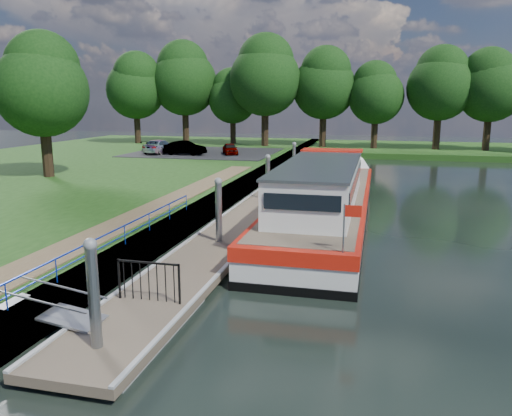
% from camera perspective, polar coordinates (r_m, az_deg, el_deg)
% --- Properties ---
extents(ground, '(160.00, 160.00, 0.00)m').
position_cam_1_polar(ground, '(12.83, -16.36, -15.51)').
color(ground, black).
rests_on(ground, ground).
extents(bank_edge, '(1.10, 90.00, 0.78)m').
position_cam_1_polar(bank_edge, '(26.73, -5.17, 0.26)').
color(bank_edge, '#473D2D').
rests_on(bank_edge, ground).
extents(far_bank, '(60.00, 18.00, 0.60)m').
position_cam_1_polar(far_bank, '(62.29, 19.33, 6.30)').
color(far_bank, '#1B4212').
rests_on(far_bank, ground).
extents(footpath, '(1.60, 40.00, 0.05)m').
position_cam_1_polar(footpath, '(21.16, -16.10, -2.18)').
color(footpath, brown).
rests_on(footpath, riverbank).
extents(carpark, '(14.00, 12.00, 0.06)m').
position_cam_1_polar(carpark, '(50.92, -5.86, 6.34)').
color(carpark, black).
rests_on(carpark, riverbank).
extents(blue_fence, '(0.04, 18.04, 0.72)m').
position_cam_1_polar(blue_fence, '(16.09, -19.85, -5.00)').
color(blue_fence, '#0C2DBF').
rests_on(blue_fence, riverbank).
extents(pontoon, '(2.50, 30.00, 0.56)m').
position_cam_1_polar(pontoon, '(24.19, -0.96, -1.45)').
color(pontoon, brown).
rests_on(pontoon, ground).
extents(mooring_piles, '(0.30, 27.30, 3.55)m').
position_cam_1_polar(mooring_piles, '(23.96, -0.97, 1.10)').
color(mooring_piles, gray).
rests_on(mooring_piles, ground).
extents(gangway, '(2.58, 1.00, 0.92)m').
position_cam_1_polar(gangway, '(13.90, -22.22, -10.89)').
color(gangway, '#A5A8AD').
rests_on(gangway, ground).
extents(gate_panel, '(1.85, 0.05, 1.15)m').
position_cam_1_polar(gate_panel, '(14.15, -12.19, -7.56)').
color(gate_panel, black).
rests_on(gate_panel, ground).
extents(barge, '(4.36, 21.15, 4.78)m').
position_cam_1_polar(barge, '(25.17, 8.06, 1.08)').
color(barge, black).
rests_on(barge, ground).
extents(horizon_trees, '(54.38, 10.03, 12.87)m').
position_cam_1_polar(horizon_trees, '(58.96, 6.51, 14.05)').
color(horizon_trees, '#332316').
rests_on(horizon_trees, ground).
extents(bank_tree_a, '(6.12, 6.12, 9.72)m').
position_cam_1_polar(bank_tree_a, '(37.06, -23.26, 12.96)').
color(bank_tree_a, '#332316').
rests_on(bank_tree_a, riverbank).
extents(car_a, '(2.41, 3.40, 1.07)m').
position_cam_1_polar(car_a, '(48.63, -2.97, 6.79)').
color(car_a, '#999999').
rests_on(car_a, carpark).
extents(car_b, '(4.09, 1.67, 1.32)m').
position_cam_1_polar(car_b, '(48.50, -8.11, 6.82)').
color(car_b, '#999999').
rests_on(car_b, carpark).
extents(car_c, '(2.27, 4.75, 1.34)m').
position_cam_1_polar(car_c, '(50.45, -10.93, 6.93)').
color(car_c, '#999999').
rests_on(car_c, carpark).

